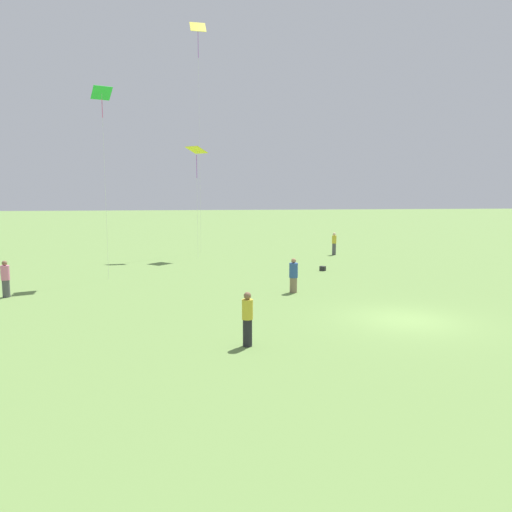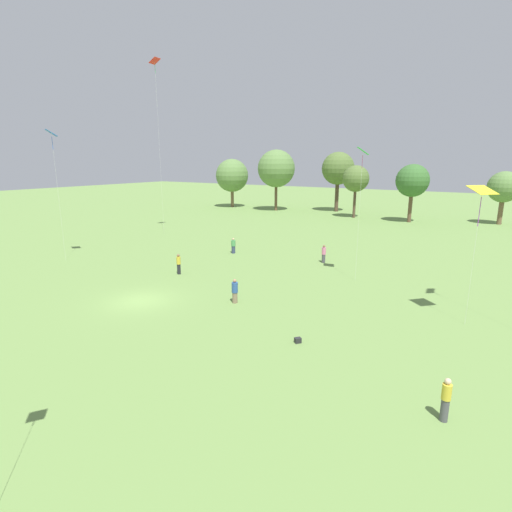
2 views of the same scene
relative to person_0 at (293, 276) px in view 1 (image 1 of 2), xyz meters
The scene contains 9 objects.
ground_plane 6.74m from the person_0, 150.64° to the right, with size 240.00×240.00×0.00m, color #6B8E47.
person_0 is the anchor object (origin of this frame).
person_1 8.92m from the person_0, 158.66° to the left, with size 0.50×0.50×1.78m.
person_3 15.52m from the person_0, 23.73° to the right, with size 0.46×0.46×1.78m.
person_4 13.74m from the person_0, 87.07° to the left, with size 0.48×0.48×1.75m.
kite_4 14.37m from the person_0, 61.63° to the left, with size 1.20×1.29×10.64m.
kite_5 16.19m from the person_0, 17.85° to the left, with size 1.72×1.73×8.26m.
kite_6 24.28m from the person_0, 13.42° to the left, with size 0.98×1.32×18.27m.
picnic_bag_0 7.32m from the person_0, 26.53° to the right, with size 0.42×0.43×0.29m.
Camera 1 is at (-18.02, 8.30, 4.96)m, focal length 35.00 mm.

